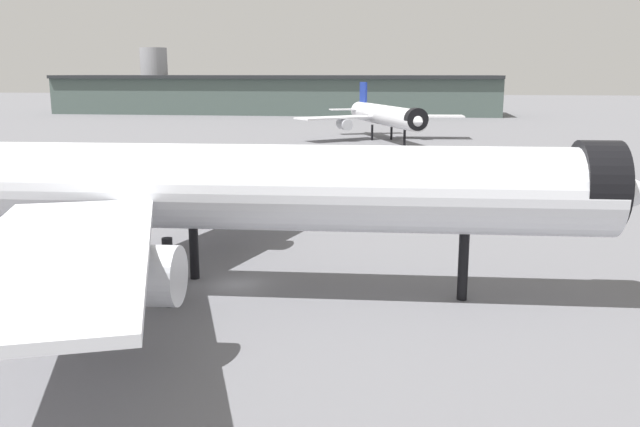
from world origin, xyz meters
TOP-DOWN VIEW (x-y plane):
  - ground at (0.00, 0.00)m, footprint 900.00×900.00m
  - airliner_near_gate at (-1.11, -1.80)m, footprint 61.46×56.01m
  - airliner_far_taxiway at (5.28, 109.89)m, footprint 39.25×44.00m
  - terminal_building at (-44.15, 209.34)m, footprint 169.35×33.59m

SIDE VIEW (x-z plane):
  - ground at x=0.00m, z-range 0.00..0.00m
  - airliner_far_taxiway at x=5.28m, z-range -0.79..12.48m
  - terminal_building at x=-44.15m, z-range -5.01..20.14m
  - airliner_near_gate at x=-1.11m, z-range -1.03..16.33m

